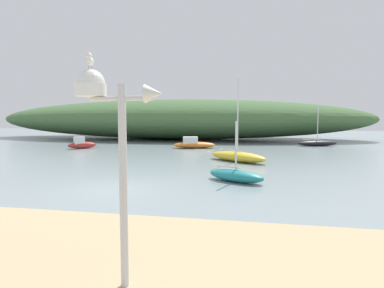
% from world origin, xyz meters
% --- Properties ---
extents(ground_plane, '(120.00, 120.00, 0.00)m').
position_xyz_m(ground_plane, '(0.00, 0.00, 0.00)').
color(ground_plane, gray).
extents(distant_hill, '(48.95, 15.29, 5.07)m').
position_xyz_m(distant_hill, '(-4.88, 29.32, 2.53)').
color(distant_hill, '#476B3D').
rests_on(distant_hill, ground).
extents(mast_structure, '(1.32, 0.46, 3.26)m').
position_xyz_m(mast_structure, '(3.05, -6.87, 2.83)').
color(mast_structure, silver).
rests_on(mast_structure, beach_sand).
extents(seagull_on_radar, '(0.17, 0.30, 0.22)m').
position_xyz_m(seagull_on_radar, '(2.83, -6.89, 3.59)').
color(seagull_on_radar, orange).
rests_on(seagull_on_radar, mast_structure).
extents(motorboat_inner_mooring, '(2.28, 2.19, 1.06)m').
position_xyz_m(motorboat_inner_mooring, '(-9.75, 14.60, 0.40)').
color(motorboat_inner_mooring, '#B72D28').
rests_on(motorboat_inner_mooring, ground).
extents(motorboat_east_reach, '(3.96, 2.14, 1.03)m').
position_xyz_m(motorboat_east_reach, '(-0.04, 16.84, 0.39)').
color(motorboat_east_reach, orange).
rests_on(motorboat_east_reach, ground).
extents(sailboat_outer_mooring, '(2.78, 2.15, 2.60)m').
position_xyz_m(sailboat_outer_mooring, '(4.49, 2.40, 0.27)').
color(sailboat_outer_mooring, teal).
rests_on(sailboat_outer_mooring, ground).
extents(sailboat_off_point, '(4.05, 2.10, 3.86)m').
position_xyz_m(sailboat_off_point, '(11.34, 21.22, 0.29)').
color(sailboat_off_point, black).
rests_on(sailboat_off_point, ground).
extents(sailboat_far_left, '(4.16, 3.58, 5.16)m').
position_xyz_m(sailboat_far_left, '(4.26, 8.77, 0.33)').
color(sailboat_far_left, gold).
rests_on(sailboat_far_left, ground).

